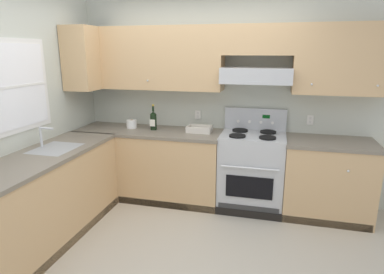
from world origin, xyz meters
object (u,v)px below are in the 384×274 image
wine_bottle (153,120)px  paper_towel_roll (132,124)px  bowl (199,130)px  stove (251,170)px

wine_bottle → paper_towel_roll: (-0.31, 0.02, -0.07)m
wine_bottle → bowl: wine_bottle is taller
wine_bottle → paper_towel_roll: size_ratio=2.47×
wine_bottle → bowl: bearing=1.4°
bowl → stove: bearing=-3.8°
wine_bottle → paper_towel_roll: 0.32m
wine_bottle → paper_towel_roll: bearing=176.7°
bowl → wine_bottle: bearing=-178.6°
stove → bowl: stove is taller
paper_towel_roll → wine_bottle: bearing=-3.3°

